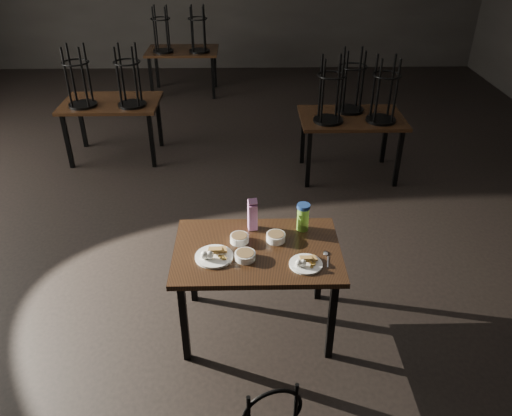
{
  "coord_description": "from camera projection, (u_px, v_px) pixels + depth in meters",
  "views": [
    {
      "loc": [
        0.43,
        -4.18,
        2.87
      ],
      "look_at": [
        0.5,
        -0.88,
        0.85
      ],
      "focal_mm": 35.0,
      "sensor_mm": 36.0,
      "label": 1
    }
  ],
  "objects": [
    {
      "name": "main_table",
      "position": [
        257.0,
        258.0,
        3.62
      ],
      "size": [
        1.2,
        0.8,
        0.75
      ],
      "color": "black",
      "rests_on": "ground"
    },
    {
      "name": "plate_left",
      "position": [
        214.0,
        255.0,
        3.48
      ],
      "size": [
        0.27,
        0.27,
        0.09
      ],
      "color": "white",
      "rests_on": "main_table"
    },
    {
      "name": "plate_right",
      "position": [
        306.0,
        263.0,
        3.41
      ],
      "size": [
        0.23,
        0.23,
        0.07
      ],
      "color": "white",
      "rests_on": "main_table"
    },
    {
      "name": "bowl_near",
      "position": [
        239.0,
        238.0,
        3.64
      ],
      "size": [
        0.14,
        0.14,
        0.05
      ],
      "color": "white",
      "rests_on": "main_table"
    },
    {
      "name": "bowl_far",
      "position": [
        276.0,
        237.0,
        3.65
      ],
      "size": [
        0.14,
        0.14,
        0.06
      ],
      "color": "white",
      "rests_on": "main_table"
    },
    {
      "name": "bowl_big",
      "position": [
        245.0,
        256.0,
        3.47
      ],
      "size": [
        0.15,
        0.15,
        0.05
      ],
      "color": "white",
      "rests_on": "main_table"
    },
    {
      "name": "juice_carton",
      "position": [
        253.0,
        215.0,
        3.74
      ],
      "size": [
        0.08,
        0.08,
        0.27
      ],
      "color": "#8F1A7F",
      "rests_on": "main_table"
    },
    {
      "name": "water_bottle",
      "position": [
        303.0,
        217.0,
        3.74
      ],
      "size": [
        0.12,
        0.12,
        0.22
      ],
      "color": "#7FC83B",
      "rests_on": "main_table"
    },
    {
      "name": "spoon",
      "position": [
        326.0,
        254.0,
        3.52
      ],
      "size": [
        0.05,
        0.19,
        0.01
      ],
      "color": "silver",
      "rests_on": "main_table"
    },
    {
      "name": "bg_table_left",
      "position": [
        110.0,
        102.0,
        6.2
      ],
      "size": [
        1.2,
        0.8,
        1.48
      ],
      "color": "black",
      "rests_on": "ground"
    },
    {
      "name": "bg_table_right",
      "position": [
        352.0,
        114.0,
        5.78
      ],
      "size": [
        1.2,
        0.8,
        1.48
      ],
      "color": "black",
      "rests_on": "ground"
    },
    {
      "name": "bg_table_far",
      "position": [
        182.0,
        50.0,
        8.41
      ],
      "size": [
        1.2,
        0.8,
        1.48
      ],
      "color": "black",
      "rests_on": "ground"
    }
  ]
}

